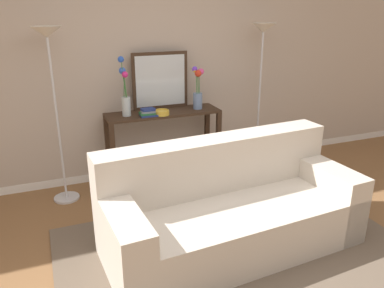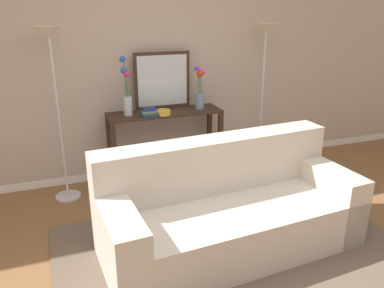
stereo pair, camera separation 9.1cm
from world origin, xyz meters
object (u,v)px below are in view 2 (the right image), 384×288
at_px(vase_short_flowers, 200,90).
at_px(book_stack, 149,112).
at_px(console_table, 165,134).
at_px(book_row_under_console, 140,178).
at_px(couch, 228,212).
at_px(floor_lamp_right, 264,57).
at_px(wall_mirror, 162,81).
at_px(fruit_bowl, 163,112).
at_px(vase_tall_flowers, 127,93).
at_px(floor_lamp_left, 53,67).

distance_m(vase_short_flowers, book_stack, 0.63).
xyz_separation_m(console_table, book_row_under_console, (-0.32, 0.00, -0.50)).
xyz_separation_m(couch, console_table, (-0.11, 1.44, 0.25)).
relative_size(floor_lamp_right, vase_short_flowers, 3.65).
bearing_deg(vase_short_flowers, book_row_under_console, 178.37).
xyz_separation_m(wall_mirror, fruit_bowl, (-0.08, -0.27, -0.29)).
bearing_deg(console_table, vase_tall_flowers, -177.91).
bearing_deg(console_table, floor_lamp_right, -3.53).
height_order(console_table, fruit_bowl, fruit_bowl).
xyz_separation_m(floor_lamp_left, wall_mirror, (1.13, 0.23, -0.24)).
distance_m(floor_lamp_right, vase_short_flowers, 0.84).
xyz_separation_m(floor_lamp_right, book_stack, (-1.37, -0.03, -0.51)).
distance_m(console_table, book_row_under_console, 0.60).
relative_size(couch, wall_mirror, 3.39).
bearing_deg(fruit_bowl, book_row_under_console, 156.06).
relative_size(wall_mirror, vase_short_flowers, 1.33).
relative_size(floor_lamp_left, book_stack, 9.34).
height_order(floor_lamp_right, book_row_under_console, floor_lamp_right).
distance_m(floor_lamp_right, wall_mirror, 1.19).
height_order(console_table, floor_lamp_right, floor_lamp_right).
xyz_separation_m(floor_lamp_left, floor_lamp_right, (2.27, -0.00, -0.01)).
height_order(floor_lamp_left, fruit_bowl, floor_lamp_left).
xyz_separation_m(floor_lamp_left, vase_short_flowers, (1.51, 0.05, -0.34)).
bearing_deg(wall_mirror, vase_tall_flowers, -158.68).
distance_m(floor_lamp_left, floor_lamp_right, 2.28).
xyz_separation_m(vase_short_flowers, fruit_bowl, (-0.45, -0.10, -0.18)).
distance_m(floor_lamp_left, wall_mirror, 1.18).
bearing_deg(book_row_under_console, console_table, -0.00).
bearing_deg(book_stack, couch, -76.88).
bearing_deg(floor_lamp_right, couch, -127.81).
bearing_deg(floor_lamp_left, book_row_under_console, 5.21).
height_order(fruit_bowl, book_stack, book_stack).
height_order(wall_mirror, fruit_bowl, wall_mirror).
bearing_deg(console_table, book_stack, -152.20).
height_order(fruit_bowl, book_row_under_console, fruit_bowl).
bearing_deg(couch, console_table, 94.44).
distance_m(couch, floor_lamp_left, 2.11).
bearing_deg(fruit_bowl, vase_short_flowers, 12.14).
distance_m(couch, book_row_under_console, 1.52).
bearing_deg(book_stack, floor_lamp_right, 1.37).
relative_size(couch, floor_lamp_left, 1.23).
xyz_separation_m(fruit_bowl, book_row_under_console, (-0.27, 0.12, -0.79)).
xyz_separation_m(console_table, vase_short_flowers, (0.40, -0.02, 0.46)).
bearing_deg(couch, vase_tall_flowers, 110.19).
height_order(floor_lamp_left, book_stack, floor_lamp_left).
xyz_separation_m(floor_lamp_right, book_row_under_console, (-1.48, 0.07, -1.31)).
xyz_separation_m(couch, book_stack, (-0.31, 1.33, 0.54)).
bearing_deg(book_stack, vase_short_flowers, 7.98).
bearing_deg(floor_lamp_right, floor_lamp_left, 180.00).
xyz_separation_m(floor_lamp_left, fruit_bowl, (1.06, -0.05, -0.53)).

